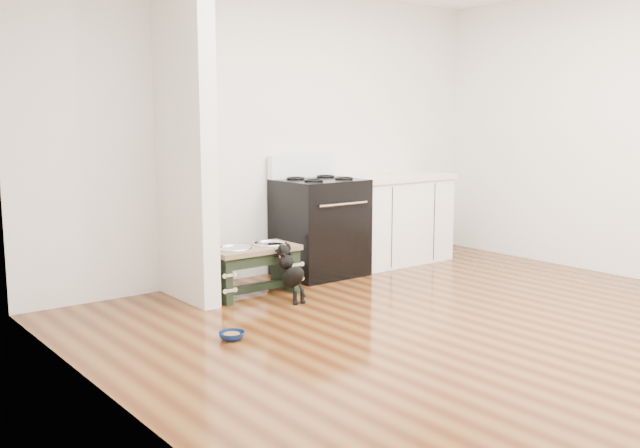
{
  "coord_description": "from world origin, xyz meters",
  "views": [
    {
      "loc": [
        -3.87,
        -3.13,
        1.52
      ],
      "look_at": [
        -0.29,
        1.46,
        0.63
      ],
      "focal_mm": 40.0,
      "sensor_mm": 36.0,
      "label": 1
    }
  ],
  "objects": [
    {
      "name": "ground",
      "position": [
        0.0,
        0.0,
        0.0
      ],
      "size": [
        5.0,
        5.0,
        0.0
      ],
      "primitive_type": "plane",
      "color": "#421E0B",
      "rests_on": "ground"
    },
    {
      "name": "room_shell",
      "position": [
        0.0,
        0.0,
        1.62
      ],
      "size": [
        5.0,
        5.0,
        5.0
      ],
      "color": "silver",
      "rests_on": "ground"
    },
    {
      "name": "partition_wall",
      "position": [
        -1.18,
        2.1,
        1.35
      ],
      "size": [
        0.15,
        0.8,
        2.7
      ],
      "primitive_type": "cube",
      "color": "silver",
      "rests_on": "ground"
    },
    {
      "name": "oven_range",
      "position": [
        0.25,
        2.16,
        0.48
      ],
      "size": [
        0.76,
        0.69,
        1.14
      ],
      "color": "black",
      "rests_on": "ground"
    },
    {
      "name": "cabinet_run",
      "position": [
        1.23,
        2.18,
        0.45
      ],
      "size": [
        1.24,
        0.64,
        0.91
      ],
      "color": "white",
      "rests_on": "ground"
    },
    {
      "name": "dog_feeder",
      "position": [
        -0.68,
        1.88,
        0.3
      ],
      "size": [
        0.77,
        0.41,
        0.44
      ],
      "color": "black",
      "rests_on": "ground"
    },
    {
      "name": "puppy",
      "position": [
        -0.54,
        1.53,
        0.26
      ],
      "size": [
        0.13,
        0.39,
        0.47
      ],
      "color": "black",
      "rests_on": "ground"
    },
    {
      "name": "floor_bowl",
      "position": [
        -1.46,
        0.94,
        0.03
      ],
      "size": [
        0.23,
        0.23,
        0.06
      ],
      "rotation": [
        0.0,
        0.0,
        0.37
      ],
      "color": "#0B1D50",
      "rests_on": "ground"
    }
  ]
}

